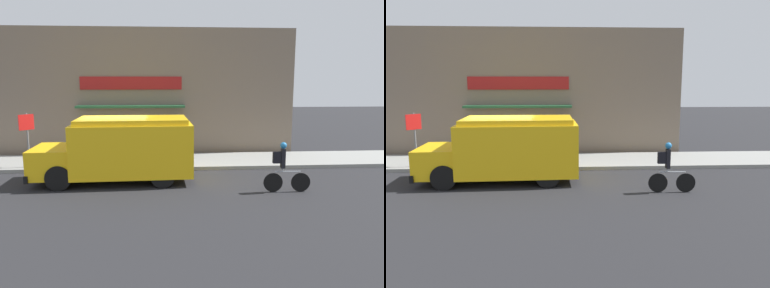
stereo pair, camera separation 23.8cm
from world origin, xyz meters
TOP-DOWN VIEW (x-y plane):
  - ground_plane at (0.00, 0.00)m, footprint 70.00×70.00m
  - sidewalk at (0.00, 1.45)m, footprint 28.00×2.91m
  - storefront at (0.01, 3.30)m, footprint 16.11×0.91m
  - school_bus at (0.42, -1.37)m, footprint 5.50×2.76m
  - cyclist at (5.68, -3.05)m, footprint 1.50×0.21m
  - stop_sign_post at (-3.41, 0.40)m, footprint 0.45×0.45m
  - trash_bin at (2.32, 1.53)m, footprint 0.55×0.55m

SIDE VIEW (x-z plane):
  - ground_plane at x=0.00m, z-range 0.00..0.00m
  - sidewalk at x=0.00m, z-range 0.00..0.15m
  - trash_bin at x=2.32m, z-range 0.15..1.04m
  - cyclist at x=5.68m, z-range -0.01..1.60m
  - school_bus at x=0.42m, z-range 0.04..2.28m
  - stop_sign_post at x=-3.41m, z-range 0.51..2.65m
  - storefront at x=0.01m, z-range -0.01..5.91m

